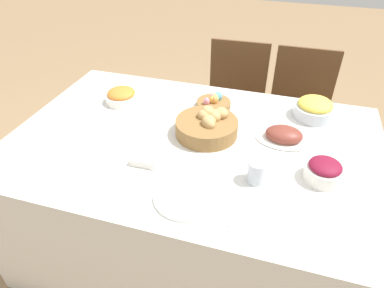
% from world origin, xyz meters
% --- Properties ---
extents(ground_plane, '(12.00, 12.00, 0.00)m').
position_xyz_m(ground_plane, '(0.00, 0.00, 0.00)').
color(ground_plane, '#937551').
extents(dining_table, '(1.76, 1.14, 0.77)m').
position_xyz_m(dining_table, '(0.00, 0.00, 0.38)').
color(dining_table, silver).
rests_on(dining_table, ground).
extents(chair_far_right, '(0.42, 0.42, 0.89)m').
position_xyz_m(chair_far_right, '(0.49, 0.94, 0.48)').
color(chair_far_right, brown).
rests_on(chair_far_right, ground).
extents(chair_far_center, '(0.43, 0.43, 0.89)m').
position_xyz_m(chair_far_center, '(0.03, 0.94, 0.48)').
color(chair_far_center, brown).
rests_on(chair_far_center, ground).
extents(bread_basket, '(0.30, 0.30, 0.13)m').
position_xyz_m(bread_basket, '(0.05, 0.07, 0.81)').
color(bread_basket, olive).
rests_on(bread_basket, dining_table).
extents(egg_basket, '(0.19, 0.19, 0.08)m').
position_xyz_m(egg_basket, '(0.02, 0.33, 0.79)').
color(egg_basket, olive).
rests_on(egg_basket, dining_table).
extents(ham_platter, '(0.27, 0.19, 0.07)m').
position_xyz_m(ham_platter, '(0.41, 0.13, 0.79)').
color(ham_platter, white).
rests_on(ham_platter, dining_table).
extents(pineapple_bowl, '(0.21, 0.21, 0.11)m').
position_xyz_m(pineapple_bowl, '(0.54, 0.38, 0.82)').
color(pineapple_bowl, silver).
rests_on(pineapple_bowl, dining_table).
extents(carrot_bowl, '(0.18, 0.18, 0.08)m').
position_xyz_m(carrot_bowl, '(-0.49, 0.24, 0.80)').
color(carrot_bowl, white).
rests_on(carrot_bowl, dining_table).
extents(beet_salad_bowl, '(0.15, 0.15, 0.09)m').
position_xyz_m(beet_salad_bowl, '(0.58, -0.11, 0.81)').
color(beet_salad_bowl, white).
rests_on(beet_salad_bowl, dining_table).
extents(dinner_plate, '(0.25, 0.25, 0.01)m').
position_xyz_m(dinner_plate, '(0.08, -0.38, 0.77)').
color(dinner_plate, white).
rests_on(dinner_plate, dining_table).
extents(fork, '(0.02, 0.19, 0.00)m').
position_xyz_m(fork, '(-0.07, -0.38, 0.77)').
color(fork, silver).
rests_on(fork, dining_table).
extents(knife, '(0.02, 0.19, 0.00)m').
position_xyz_m(knife, '(0.23, -0.38, 0.77)').
color(knife, silver).
rests_on(knife, dining_table).
extents(spoon, '(0.02, 0.19, 0.00)m').
position_xyz_m(spoon, '(0.26, -0.38, 0.77)').
color(spoon, silver).
rests_on(spoon, dining_table).
extents(drinking_cup, '(0.08, 0.08, 0.10)m').
position_xyz_m(drinking_cup, '(0.32, -0.20, 0.81)').
color(drinking_cup, silver).
rests_on(drinking_cup, dining_table).
extents(butter_dish, '(0.11, 0.07, 0.03)m').
position_xyz_m(butter_dish, '(-0.15, -0.23, 0.78)').
color(butter_dish, white).
rests_on(butter_dish, dining_table).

